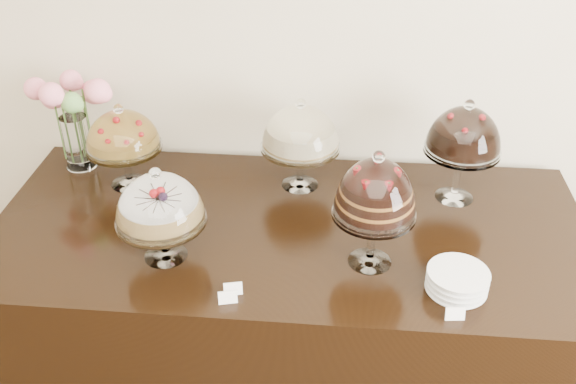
# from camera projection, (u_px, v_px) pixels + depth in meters

# --- Properties ---
(wall_back) EXTENTS (5.00, 0.04, 3.00)m
(wall_back) POSITION_uv_depth(u_px,v_px,m) (357.00, 20.00, 2.48)
(wall_back) COLOR beige
(wall_back) RESTS_ON ground
(display_counter) EXTENTS (2.20, 1.00, 0.90)m
(display_counter) POSITION_uv_depth(u_px,v_px,m) (289.00, 314.00, 2.61)
(display_counter) COLOR black
(display_counter) RESTS_ON ground
(cake_stand_sugar_sponge) EXTENTS (0.30, 0.30, 0.35)m
(cake_stand_sugar_sponge) POSITION_uv_depth(u_px,v_px,m) (159.00, 204.00, 2.10)
(cake_stand_sugar_sponge) COLOR white
(cake_stand_sugar_sponge) RESTS_ON display_counter
(cake_stand_choco_layer) EXTENTS (0.28, 0.28, 0.43)m
(cake_stand_choco_layer) POSITION_uv_depth(u_px,v_px,m) (375.00, 193.00, 2.04)
(cake_stand_choco_layer) COLOR white
(cake_stand_choco_layer) RESTS_ON display_counter
(cake_stand_cheesecake) EXTENTS (0.31, 0.31, 0.38)m
(cake_stand_cheesecake) POSITION_uv_depth(u_px,v_px,m) (301.00, 132.00, 2.47)
(cake_stand_cheesecake) COLOR white
(cake_stand_cheesecake) RESTS_ON display_counter
(cake_stand_dark_choco) EXTENTS (0.29, 0.29, 0.42)m
(cake_stand_dark_choco) POSITION_uv_depth(u_px,v_px,m) (464.00, 135.00, 2.38)
(cake_stand_dark_choco) COLOR white
(cake_stand_dark_choco) RESTS_ON display_counter
(cake_stand_fruit_tart) EXTENTS (0.30, 0.30, 0.35)m
(cake_stand_fruit_tart) POSITION_uv_depth(u_px,v_px,m) (122.00, 134.00, 2.49)
(cake_stand_fruit_tart) COLOR white
(cake_stand_fruit_tart) RESTS_ON display_counter
(flower_vase) EXTENTS (0.34, 0.29, 0.42)m
(flower_vase) POSITION_uv_depth(u_px,v_px,m) (73.00, 109.00, 2.58)
(flower_vase) COLOR white
(flower_vase) RESTS_ON display_counter
(plate_stack) EXTENTS (0.19, 0.19, 0.07)m
(plate_stack) POSITION_uv_depth(u_px,v_px,m) (457.00, 281.00, 2.05)
(plate_stack) COLOR silver
(plate_stack) RESTS_ON display_counter
(price_card_left) EXTENTS (0.06, 0.03, 0.04)m
(price_card_left) POSITION_uv_depth(u_px,v_px,m) (228.00, 297.00, 2.01)
(price_card_left) COLOR white
(price_card_left) RESTS_ON display_counter
(price_card_right) EXTENTS (0.06, 0.02, 0.04)m
(price_card_right) POSITION_uv_depth(u_px,v_px,m) (455.00, 314.00, 1.95)
(price_card_right) COLOR white
(price_card_right) RESTS_ON display_counter
(price_card_extra) EXTENTS (0.06, 0.03, 0.04)m
(price_card_extra) POSITION_uv_depth(u_px,v_px,m) (233.00, 289.00, 2.04)
(price_card_extra) COLOR white
(price_card_extra) RESTS_ON display_counter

